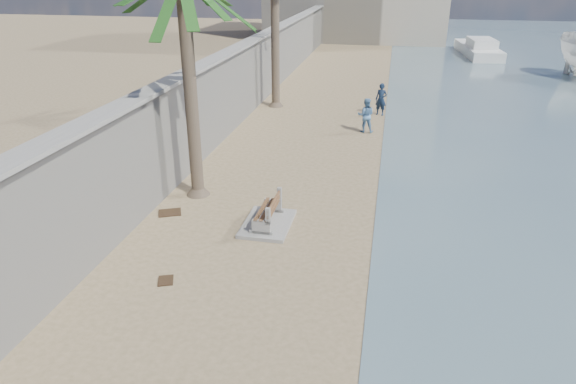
{
  "coord_description": "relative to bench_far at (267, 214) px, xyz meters",
  "views": [
    {
      "loc": [
        2.14,
        -6.19,
        7.15
      ],
      "look_at": [
        -0.5,
        7.0,
        1.2
      ],
      "focal_mm": 32.0,
      "sensor_mm": 36.0,
      "label": 1
    }
  ],
  "objects": [
    {
      "name": "debris_d",
      "position": [
        -1.78,
        -3.4,
        -0.36
      ],
      "size": [
        0.5,
        0.56,
        0.03
      ],
      "primitive_type": "cube",
      "rotation": [
        0.0,
        0.0,
        1.93
      ],
      "color": "#382616",
      "rests_on": "ground_plane"
    },
    {
      "name": "yacht_far",
      "position": [
        10.52,
        34.95,
        -0.02
      ],
      "size": [
        3.18,
        9.08,
        1.5
      ],
      "primitive_type": null,
      "rotation": [
        0.0,
        0.0,
        1.65
      ],
      "color": "silver",
      "rests_on": "bay_water"
    },
    {
      "name": "person_b",
      "position": [
        2.28,
        10.09,
        0.51
      ],
      "size": [
        0.89,
        0.71,
        1.77
      ],
      "primitive_type": "imported",
      "rotation": [
        0.0,
        0.0,
        3.2
      ],
      "color": "#527DAA",
      "rests_on": "ground_plane"
    },
    {
      "name": "person_a",
      "position": [
        2.88,
        13.27,
        0.57
      ],
      "size": [
        0.78,
        0.64,
        1.88
      ],
      "primitive_type": "imported",
      "rotation": [
        0.0,
        0.0,
        -0.29
      ],
      "color": "#15243A",
      "rests_on": "ground_plane"
    },
    {
      "name": "wall_cap",
      "position": [
        -4.05,
        12.88,
        3.18
      ],
      "size": [
        0.8,
        70.0,
        0.12
      ],
      "primitive_type": "cube",
      "color": "gray",
      "rests_on": "seawall"
    },
    {
      "name": "bench_far",
      "position": [
        0.0,
        0.0,
        0.0
      ],
      "size": [
        1.4,
        2.04,
        0.85
      ],
      "color": "gray",
      "rests_on": "ground_plane"
    },
    {
      "name": "seawall",
      "position": [
        -4.05,
        12.88,
        1.38
      ],
      "size": [
        0.45,
        70.0,
        3.5
      ],
      "primitive_type": "cube",
      "color": "gray",
      "rests_on": "ground_plane"
    },
    {
      "name": "debris_c",
      "position": [
        -3.22,
        0.2,
        -0.36
      ],
      "size": [
        0.85,
        0.78,
        0.03
      ],
      "primitive_type": "cube",
      "rotation": [
        0.0,
        0.0,
        0.42
      ],
      "color": "#382616",
      "rests_on": "ground_plane"
    }
  ]
}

